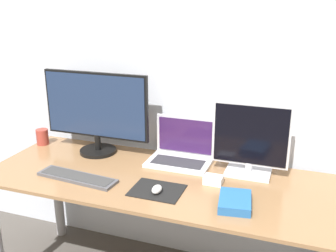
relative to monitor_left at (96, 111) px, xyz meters
The scene contains 11 objects.
wall_back 0.58m from the monitor_left, 24.84° to the left, with size 7.00×0.05×2.50m.
desk 0.63m from the monitor_left, 23.83° to the right, with size 1.81×0.70×0.71m.
monitor_left is the anchor object (origin of this frame).
monitor_right 0.90m from the monitor_left, ahead, with size 0.40×0.16×0.38m.
laptop 0.55m from the monitor_left, ahead, with size 0.35×0.24×0.24m.
keyboard 0.44m from the monitor_left, 77.80° to the right, with size 0.44×0.15×0.02m.
mousepad 0.66m from the monitor_left, 33.61° to the right, with size 0.25×0.20×0.00m.
mouse 0.68m from the monitor_left, 35.25° to the right, with size 0.04×0.07×0.04m.
book 0.99m from the monitor_left, 21.76° to the right, with size 0.17×0.21×0.04m.
mug 0.45m from the monitor_left, behind, with size 0.07×0.07×0.10m.
power_brick 0.80m from the monitor_left, 12.93° to the right, with size 0.09×0.07×0.04m.
Camera 1 is at (0.67, -1.36, 1.60)m, focal length 42.00 mm.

